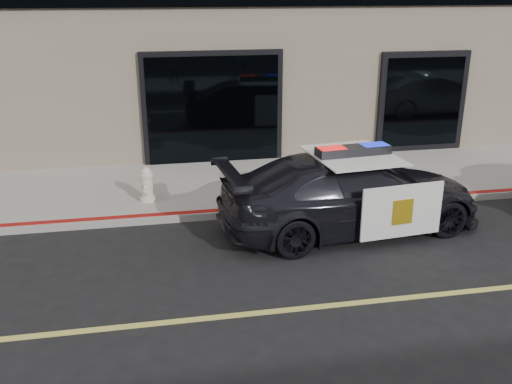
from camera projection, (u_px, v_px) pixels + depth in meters
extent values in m
plane|color=black|center=(341.00, 305.00, 8.22)|extent=(120.00, 120.00, 0.00)
cube|color=gray|center=(267.00, 183.00, 13.04)|extent=(60.00, 3.50, 0.15)
imported|color=black|center=(351.00, 193.00, 10.54)|extent=(3.02, 5.34, 1.43)
cube|color=white|center=(402.00, 211.00, 9.76)|extent=(1.52, 0.19, 0.95)
cube|color=white|center=(350.00, 175.00, 11.60)|extent=(1.52, 0.19, 0.95)
cube|color=white|center=(353.00, 155.00, 10.29)|extent=(1.60, 1.86, 0.02)
cube|color=gold|center=(403.00, 212.00, 9.73)|extent=(0.38, 0.05, 0.45)
cube|color=black|center=(353.00, 151.00, 10.26)|extent=(1.40, 0.50, 0.17)
cube|color=red|center=(332.00, 152.00, 10.15)|extent=(0.51, 0.36, 0.15)
cube|color=#0C19CC|center=(374.00, 148.00, 10.37)|extent=(0.51, 0.36, 0.15)
cylinder|color=beige|center=(148.00, 199.00, 11.75)|extent=(0.33, 0.33, 0.07)
cylinder|color=beige|center=(147.00, 187.00, 11.66)|extent=(0.24, 0.24, 0.46)
cylinder|color=beige|center=(146.00, 175.00, 11.57)|extent=(0.28, 0.28, 0.05)
sphere|color=beige|center=(146.00, 173.00, 11.55)|extent=(0.21, 0.21, 0.21)
cylinder|color=beige|center=(146.00, 168.00, 11.52)|extent=(0.06, 0.06, 0.06)
cylinder|color=beige|center=(147.00, 181.00, 11.78)|extent=(0.12, 0.11, 0.12)
cylinder|color=beige|center=(147.00, 186.00, 11.49)|extent=(0.12, 0.11, 0.12)
cylinder|color=beige|center=(147.00, 190.00, 11.49)|extent=(0.16, 0.13, 0.16)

